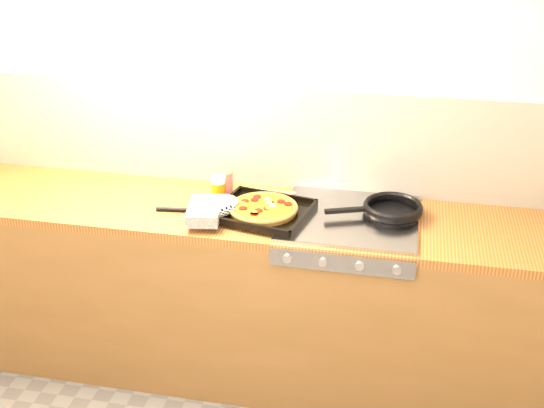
% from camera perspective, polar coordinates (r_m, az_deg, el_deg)
% --- Properties ---
extents(room_shell, '(3.20, 3.20, 3.20)m').
position_cam_1_polar(room_shell, '(3.28, -0.62, 5.59)').
color(room_shell, white).
rests_on(room_shell, ground).
extents(counter_run, '(3.20, 0.62, 0.90)m').
position_cam_1_polar(counter_run, '(3.34, -1.62, -7.45)').
color(counter_run, brown).
rests_on(counter_run, ground).
extents(stovetop, '(0.60, 0.56, 0.02)m').
position_cam_1_polar(stovetop, '(3.06, 6.52, -1.18)').
color(stovetop, '#9D9DA2').
rests_on(stovetop, counter_run).
extents(pizza_on_tray, '(0.56, 0.44, 0.07)m').
position_cam_1_polar(pizza_on_tray, '(3.03, -2.05, -0.41)').
color(pizza_on_tray, black).
rests_on(pizza_on_tray, stovetop).
extents(frying_pan, '(0.47, 0.34, 0.04)m').
position_cam_1_polar(frying_pan, '(3.09, 9.96, -0.43)').
color(frying_pan, black).
rests_on(frying_pan, stovetop).
extents(tomato_can, '(0.09, 0.09, 0.12)m').
position_cam_1_polar(tomato_can, '(3.26, -4.00, 1.78)').
color(tomato_can, '#AD140D').
rests_on(tomato_can, counter_run).
extents(juice_glass, '(0.08, 0.08, 0.11)m').
position_cam_1_polar(juice_glass, '(3.21, -4.50, 1.37)').
color(juice_glass, orange).
rests_on(juice_glass, counter_run).
extents(wooden_spoon, '(0.30, 0.05, 0.02)m').
position_cam_1_polar(wooden_spoon, '(3.28, 0.10, 1.09)').
color(wooden_spoon, '#AA7B48').
rests_on(wooden_spoon, counter_run).
extents(black_spatula, '(0.29, 0.10, 0.02)m').
position_cam_1_polar(black_spatula, '(3.12, -7.00, -0.56)').
color(black_spatula, black).
rests_on(black_spatula, counter_run).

